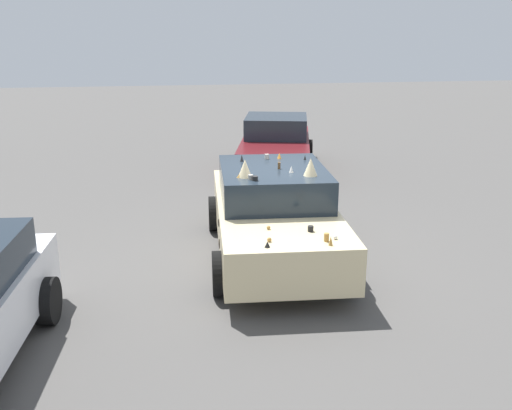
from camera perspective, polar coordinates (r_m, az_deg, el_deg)
The scene contains 3 objects.
ground_plane at distance 9.79m, azimuth 1.74°, elevation -4.96°, with size 60.00×60.00×0.00m, color #514F4C.
art_car_decorated at distance 9.57m, azimuth 1.75°, elevation -0.74°, with size 4.58×2.31×1.74m.
parked_sedan_row_back_far at distance 15.47m, azimuth 1.94°, elevation 5.92°, with size 4.40×2.66×1.40m.
Camera 1 is at (-8.91, 1.71, 3.67)m, focal length 40.91 mm.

